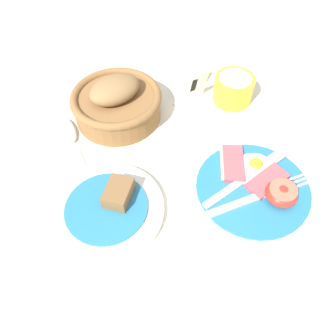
# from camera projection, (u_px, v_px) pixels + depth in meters

# --- Properties ---
(ground_plane) EXTENTS (3.00, 3.00, 0.00)m
(ground_plane) POSITION_uv_depth(u_px,v_px,m) (200.00, 202.00, 0.55)
(ground_plane) COLOR beige
(breakfast_plate) EXTENTS (0.26, 0.26, 0.04)m
(breakfast_plate) POSITION_uv_depth(u_px,v_px,m) (254.00, 188.00, 0.55)
(breakfast_plate) COLOR silver
(breakfast_plate) RESTS_ON ground_plane
(bread_plate) EXTENTS (0.19, 0.19, 0.04)m
(bread_plate) POSITION_uv_depth(u_px,v_px,m) (108.00, 208.00, 0.53)
(bread_plate) COLOR silver
(bread_plate) RESTS_ON ground_plane
(sugar_cup) EXTENTS (0.08, 0.08, 0.06)m
(sugar_cup) POSITION_uv_depth(u_px,v_px,m) (234.00, 88.00, 0.68)
(sugar_cup) COLOR yellow
(sugar_cup) RESTS_ON ground_plane
(bread_basket) EXTENTS (0.18, 0.18, 0.09)m
(bread_basket) POSITION_uv_depth(u_px,v_px,m) (117.00, 102.00, 0.64)
(bread_basket) COLOR brown
(bread_basket) RESTS_ON ground_plane
(number_card) EXTENTS (0.06, 0.05, 0.07)m
(number_card) POSITION_uv_depth(u_px,v_px,m) (190.00, 83.00, 0.68)
(number_card) COLOR white
(number_card) RESTS_ON ground_plane
(teaspoon_by_saucer) EXTENTS (0.03, 0.19, 0.01)m
(teaspoon_by_saucer) POSITION_uv_depth(u_px,v_px,m) (72.00, 140.00, 0.62)
(teaspoon_by_saucer) COLOR silver
(teaspoon_by_saucer) RESTS_ON ground_plane
(teaspoon_near_cup) EXTENTS (0.11, 0.18, 0.01)m
(teaspoon_near_cup) POSITION_uv_depth(u_px,v_px,m) (227.00, 130.00, 0.64)
(teaspoon_near_cup) COLOR silver
(teaspoon_near_cup) RESTS_ON ground_plane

